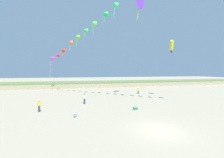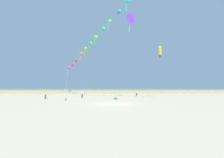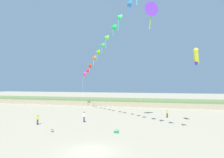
{
  "view_description": "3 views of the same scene",
  "coord_description": "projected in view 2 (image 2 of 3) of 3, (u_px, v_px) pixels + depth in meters",
  "views": [
    {
      "loc": [
        -7.37,
        -12.0,
        5.4
      ],
      "look_at": [
        -2.29,
        8.67,
        4.28
      ],
      "focal_mm": 24.0,
      "sensor_mm": 36.0,
      "label": 1
    },
    {
      "loc": [
        -0.85,
        -18.78,
        1.86
      ],
      "look_at": [
        0.3,
        12.38,
        3.91
      ],
      "focal_mm": 24.0,
      "sensor_mm": 36.0,
      "label": 2
    },
    {
      "loc": [
        6.67,
        -17.41,
        6.26
      ],
      "look_at": [
        -1.4,
        13.42,
        7.02
      ],
      "focal_mm": 32.0,
      "sensor_mm": 36.0,
      "label": 3
    }
  ],
  "objects": [
    {
      "name": "person_mid_center",
      "position": [
        45.0,
        94.0,
        27.5
      ],
      "size": [
        0.55,
        0.24,
        1.59
      ],
      "color": "#282D4C",
      "rests_on": "ground"
    },
    {
      "name": "kite_banner_string",
      "position": [
        105.0,
        25.0,
        34.69
      ],
      "size": [
        26.19,
        32.56,
        25.22
      ],
      "color": "#EC28AD"
    },
    {
      "name": "person_near_right",
      "position": [
        137.0,
        93.0,
        39.86
      ],
      "size": [
        0.53,
        0.21,
        1.5
      ],
      "color": "black",
      "rests_on": "ground"
    },
    {
      "name": "beach_cooler",
      "position": [
        116.0,
        98.0,
        25.98
      ],
      "size": [
        0.58,
        0.41,
        0.46
      ],
      "color": "#23844C",
      "rests_on": "ground"
    },
    {
      "name": "dune_ridge",
      "position": [
        109.0,
        91.0,
        58.99
      ],
      "size": [
        120.0,
        10.22,
        1.8
      ],
      "color": "tan",
      "rests_on": "ground"
    },
    {
      "name": "ground_plane",
      "position": [
        113.0,
        104.0,
        18.63
      ],
      "size": [
        240.0,
        240.0,
        0.0
      ],
      "primitive_type": "plane",
      "color": "tan"
    },
    {
      "name": "large_kite_mid_trail",
      "position": [
        160.0,
        51.0,
        34.01
      ],
      "size": [
        1.14,
        1.45,
        2.71
      ],
      "color": "yellow"
    },
    {
      "name": "person_near_left",
      "position": [
        82.0,
        93.0,
        31.31
      ],
      "size": [
        0.55,
        0.4,
        1.74
      ],
      "color": "#282D4C",
      "rests_on": "ground"
    },
    {
      "name": "large_kite_low_lead",
      "position": [
        130.0,
        19.0,
        35.32
      ],
      "size": [
        2.5,
        1.91,
        4.4
      ],
      "color": "#7839EE"
    },
    {
      "name": "beach_ball",
      "position": [
        66.0,
        99.0,
        24.19
      ],
      "size": [
        0.36,
        0.36,
        0.36
      ],
      "color": "blue",
      "rests_on": "ground"
    }
  ]
}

